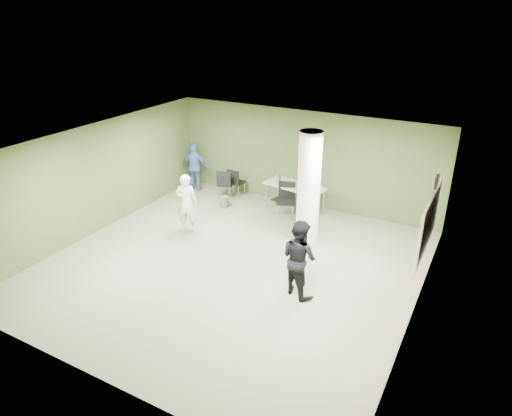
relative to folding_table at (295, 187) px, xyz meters
The scene contains 17 objects.
floor 3.45m from the folding_table, 90.57° to the right, with size 8.00×8.00×0.00m, color #5A5A47.
ceiling 3.93m from the folding_table, 90.57° to the right, with size 8.00×8.00×0.00m, color white.
wall_back 0.89m from the folding_table, 93.05° to the left, with size 8.00×0.02×2.80m, color #3D4F25.
wall_left 5.29m from the folding_table, 140.14° to the right, with size 0.02×8.00×2.80m, color #3D4F25.
wall_right_cream 5.24m from the folding_table, 40.33° to the right, with size 0.02×8.00×2.80m, color beige.
column 1.79m from the folding_table, 54.76° to the right, with size 0.56×0.56×2.80m, color silver.
whiteboard 4.51m from the folding_table, 29.14° to the right, with size 0.05×2.30×1.30m.
wall_clock 4.73m from the folding_table, 29.13° to the right, with size 0.06×0.32×0.32m.
folding_table is the anchor object (origin of this frame).
wastebasket 2.14m from the folding_table, 161.00° to the right, with size 0.27×0.27×0.32m, color #4C4C4C.
chair_back_left 2.27m from the folding_table, behind, with size 0.56×0.56×0.92m.
chair_back_right 2.11m from the folding_table, behind, with size 0.45×0.45×0.87m.
chair_table_left 0.40m from the folding_table, 130.84° to the right, with size 0.55×0.55×0.90m.
chair_table_right 0.43m from the folding_table, 100.73° to the right, with size 0.63×0.63×0.99m.
woman_white 3.11m from the folding_table, 128.95° to the right, with size 0.57×0.37×1.57m, color silver.
man_black 4.05m from the folding_table, 64.65° to the right, with size 0.80×0.62×1.65m, color black.
man_blue 3.43m from the folding_table, behind, with size 0.91×0.38×1.55m, color #465BAE.
Camera 1 is at (4.78, -7.66, 5.48)m, focal length 32.00 mm.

